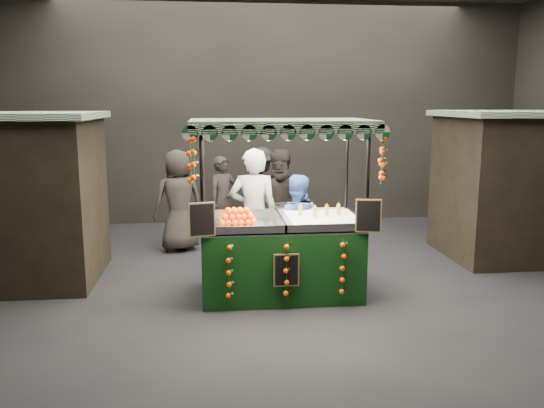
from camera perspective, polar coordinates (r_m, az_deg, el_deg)
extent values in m
plane|color=black|center=(8.34, 2.41, -8.86)|extent=(12.00, 12.00, 0.00)
cube|color=black|center=(12.84, -0.90, 9.29)|extent=(12.00, 0.10, 5.00)
cube|color=black|center=(3.04, 17.12, 5.26)|extent=(12.00, 0.10, 5.00)
cube|color=black|center=(9.46, -25.92, 0.23)|extent=(2.80, 2.00, 2.50)
cube|color=black|center=(10.94, 24.62, 1.58)|extent=(2.80, 2.00, 2.50)
cube|color=#10491B|center=(10.84, 25.14, 8.38)|extent=(3.00, 2.20, 0.10)
cube|color=black|center=(8.04, 0.86, -5.78)|extent=(2.23, 1.22, 1.01)
cube|color=silver|center=(7.91, 0.87, -2.12)|extent=(2.23, 1.22, 0.04)
cylinder|color=black|center=(7.25, -7.08, -1.88)|extent=(0.05, 0.05, 2.43)
cylinder|color=black|center=(7.53, 9.64, -1.49)|extent=(0.05, 0.05, 2.43)
cylinder|color=black|center=(8.39, -6.98, -0.21)|extent=(0.05, 0.05, 2.43)
cylinder|color=black|center=(8.63, 7.56, 0.08)|extent=(0.05, 0.05, 2.43)
cube|color=#10491B|center=(7.73, 0.90, 8.35)|extent=(2.48, 1.47, 0.08)
cube|color=white|center=(8.00, 5.20, -1.58)|extent=(0.99, 1.09, 0.08)
cube|color=black|center=(7.18, -7.18, -1.59)|extent=(0.34, 0.10, 0.45)
cube|color=black|center=(7.47, 9.85, -1.20)|extent=(0.34, 0.10, 0.45)
cube|color=black|center=(7.41, 1.49, -6.79)|extent=(0.34, 0.03, 0.45)
imported|color=slate|center=(8.68, -1.89, -1.03)|extent=(0.79, 0.55, 2.06)
imported|color=#2A4A88|center=(8.73, 2.47, -2.34)|extent=(0.92, 0.79, 1.65)
imported|color=#2B2523|center=(11.03, -5.00, 0.47)|extent=(0.74, 0.69, 1.71)
imported|color=black|center=(9.82, 1.16, -0.03)|extent=(0.95, 0.75, 1.94)
imported|color=#2C2724|center=(11.08, 0.63, 0.19)|extent=(0.93, 0.41, 1.57)
imported|color=black|center=(11.68, -1.13, 1.35)|extent=(1.25, 1.35, 1.82)
imported|color=#2E2925|center=(10.46, -9.56, 0.35)|extent=(1.08, 0.88, 1.90)
imported|color=#2A2622|center=(12.20, 21.70, 1.29)|extent=(1.60, 1.75, 1.95)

